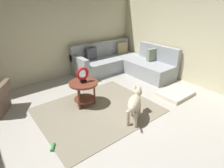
% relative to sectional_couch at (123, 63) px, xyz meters
% --- Properties ---
extents(ground_plane, '(6.00, 6.00, 0.10)m').
position_rel_sectional_couch_xyz_m(ground_plane, '(-1.99, -2.01, -0.34)').
color(ground_plane, '#B7B2A8').
extents(wall_back, '(6.00, 0.12, 2.70)m').
position_rel_sectional_couch_xyz_m(wall_back, '(-1.99, 0.93, 1.06)').
color(wall_back, beige).
rests_on(wall_back, ground_plane).
extents(wall_right, '(0.12, 6.00, 2.70)m').
position_rel_sectional_couch_xyz_m(wall_right, '(0.95, -2.01, 1.06)').
color(wall_right, beige).
rests_on(wall_right, ground_plane).
extents(area_rug, '(2.30, 1.90, 0.01)m').
position_rel_sectional_couch_xyz_m(area_rug, '(-1.84, -1.31, -0.29)').
color(area_rug, gray).
rests_on(area_rug, ground_plane).
extents(sectional_couch, '(2.20, 2.25, 0.88)m').
position_rel_sectional_couch_xyz_m(sectional_couch, '(0.00, 0.00, 0.00)').
color(sectional_couch, '#9EA3A8').
rests_on(sectional_couch, ground_plane).
extents(side_table, '(0.60, 0.60, 0.54)m').
position_rel_sectional_couch_xyz_m(side_table, '(-1.94, -0.96, 0.12)').
color(side_table, brown).
rests_on(side_table, ground_plane).
extents(torus_sculpture, '(0.28, 0.08, 0.33)m').
position_rel_sectional_couch_xyz_m(torus_sculpture, '(-1.94, -0.96, 0.42)').
color(torus_sculpture, black).
rests_on(torus_sculpture, side_table).
extents(dog_bed_mat, '(0.80, 0.60, 0.09)m').
position_rel_sectional_couch_xyz_m(dog_bed_mat, '(-0.01, -1.93, -0.25)').
color(dog_bed_mat, beige).
rests_on(dog_bed_mat, ground_plane).
extents(dog, '(0.74, 0.51, 0.63)m').
position_rel_sectional_couch_xyz_m(dog, '(-1.50, -2.02, 0.09)').
color(dog, beige).
rests_on(dog, ground_plane).
extents(dog_toy_rope, '(0.13, 0.15, 0.05)m').
position_rel_sectional_couch_xyz_m(dog_toy_rope, '(-2.99, -1.77, -0.27)').
color(dog_toy_rope, green).
rests_on(dog_toy_rope, ground_plane).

